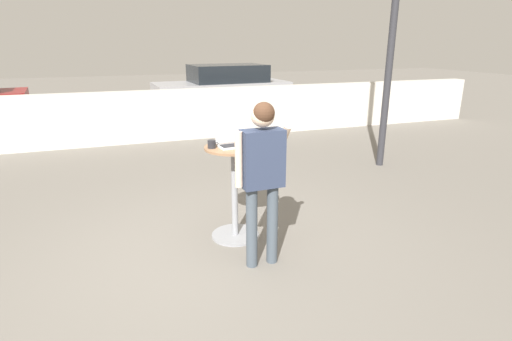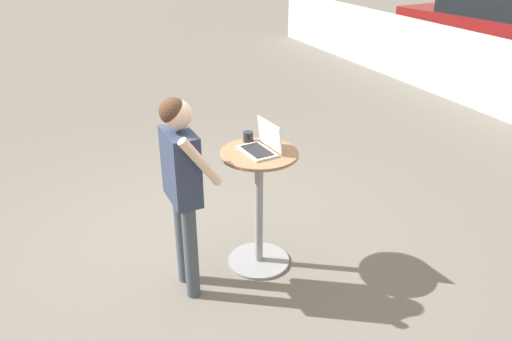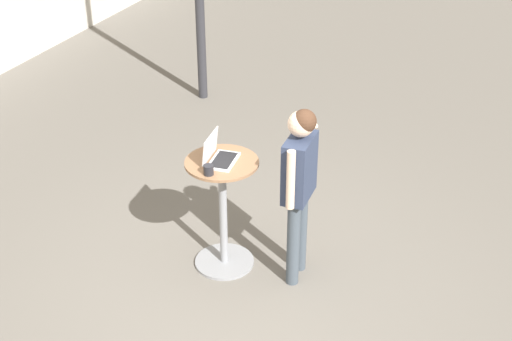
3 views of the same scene
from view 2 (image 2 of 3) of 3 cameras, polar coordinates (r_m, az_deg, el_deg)
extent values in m
plane|color=slate|center=(4.68, -5.83, -8.72)|extent=(50.00, 50.00, 0.00)
cylinder|color=gray|center=(4.47, 0.31, -10.23)|extent=(0.54, 0.54, 0.03)
cylinder|color=gray|center=(4.19, 0.33, -4.52)|extent=(0.07, 0.07, 1.01)
cylinder|color=#8C6647|center=(3.95, 0.35, 1.94)|extent=(0.63, 0.63, 0.02)
cube|color=silver|center=(3.94, 0.13, 2.19)|extent=(0.35, 0.23, 0.02)
cube|color=black|center=(3.93, 0.13, 2.32)|extent=(0.31, 0.19, 0.00)
cube|color=silver|center=(3.94, 1.57, 4.12)|extent=(0.33, 0.07, 0.22)
cube|color=white|center=(3.94, 1.49, 4.11)|extent=(0.31, 0.06, 0.20)
cylinder|color=#232328|center=(4.13, -0.90, 3.88)|extent=(0.08, 0.08, 0.08)
torus|color=#232328|center=(4.09, -0.61, 3.64)|extent=(0.04, 0.01, 0.04)
cylinder|color=#424C56|center=(4.09, -8.42, -7.61)|extent=(0.11, 0.11, 0.82)
cylinder|color=#424C56|center=(3.92, -7.45, -9.20)|extent=(0.11, 0.11, 0.82)
cube|color=#2D3851|center=(3.66, -8.59, 0.46)|extent=(0.40, 0.21, 0.54)
sphere|color=beige|center=(3.51, -9.02, 6.34)|extent=(0.21, 0.21, 0.21)
sphere|color=#472D1E|center=(3.50, -9.47, 6.69)|extent=(0.20, 0.20, 0.20)
cylinder|color=beige|center=(3.86, -9.64, 1.97)|extent=(0.07, 0.07, 0.51)
cylinder|color=beige|center=(3.44, -6.33, 0.96)|extent=(0.08, 0.31, 0.40)
cube|color=maroon|center=(12.99, 24.62, 14.56)|extent=(4.18, 2.07, 0.62)
cube|color=black|center=(12.80, 25.85, 16.89)|extent=(2.36, 1.68, 0.55)
cylinder|color=black|center=(13.22, 17.95, 14.54)|extent=(0.65, 0.29, 0.63)
cylinder|color=black|center=(14.39, 22.33, 14.72)|extent=(0.65, 0.29, 0.63)
cylinder|color=black|center=(11.72, 26.89, 11.70)|extent=(0.65, 0.29, 0.63)
camera|label=1|loc=(5.13, -53.56, 9.67)|focal=28.00mm
camera|label=3|loc=(8.15, -34.25, 31.43)|focal=50.00mm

